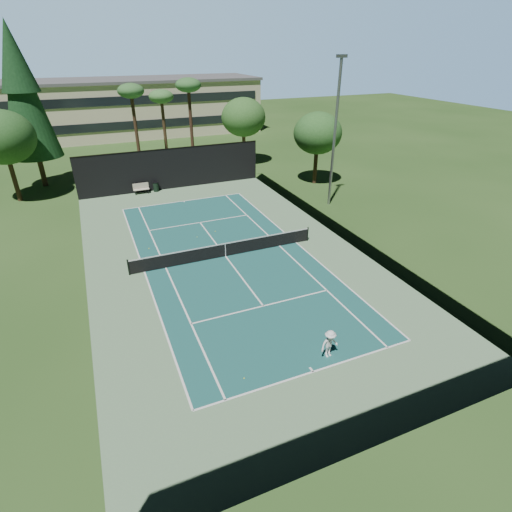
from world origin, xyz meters
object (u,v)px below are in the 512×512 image
(player, at_px, (330,344))
(tennis_ball_c, at_px, (215,231))
(park_bench, at_px, (141,188))
(tennis_ball_b, at_px, (197,237))
(trash_bin, at_px, (156,187))
(tennis_net, at_px, (225,249))
(tennis_ball_a, at_px, (244,378))
(tennis_ball_d, at_px, (149,249))

(player, distance_m, tennis_ball_c, 15.45)
(tennis_ball_c, relative_size, park_bench, 0.05)
(tennis_ball_b, height_order, tennis_ball_c, tennis_ball_c)
(trash_bin, bearing_deg, player, -83.63)
(trash_bin, bearing_deg, tennis_ball_b, -85.98)
(tennis_net, height_order, trash_bin, tennis_net)
(tennis_ball_c, xyz_separation_m, trash_bin, (-2.41, 11.54, 0.44))
(tennis_ball_a, relative_size, tennis_ball_b, 1.05)
(tennis_net, xyz_separation_m, trash_bin, (-1.82, 15.72, -0.08))
(tennis_ball_a, relative_size, park_bench, 0.04)
(tennis_ball_c, xyz_separation_m, park_bench, (-3.85, 11.43, 0.51))
(tennis_ball_b, xyz_separation_m, tennis_ball_c, (1.57, 0.42, 0.01))
(tennis_net, xyz_separation_m, player, (1.19, -11.25, 0.16))
(tennis_ball_d, relative_size, park_bench, 0.05)
(tennis_ball_b, bearing_deg, tennis_net, -75.38)
(trash_bin, bearing_deg, park_bench, -175.77)
(tennis_net, bearing_deg, tennis_ball_a, -105.04)
(player, distance_m, tennis_ball_a, 4.22)
(player, distance_m, tennis_ball_d, 15.60)
(tennis_ball_a, height_order, tennis_ball_b, tennis_ball_a)
(tennis_net, height_order, tennis_ball_b, tennis_net)
(tennis_net, bearing_deg, trash_bin, 96.61)
(tennis_ball_a, height_order, tennis_ball_d, tennis_ball_d)
(tennis_ball_d, bearing_deg, trash_bin, 77.20)
(player, relative_size, trash_bin, 1.52)
(tennis_net, xyz_separation_m, tennis_ball_b, (-0.98, 3.75, -0.53))
(tennis_ball_c, height_order, park_bench, park_bench)
(tennis_ball_c, bearing_deg, tennis_ball_d, -169.43)
(tennis_ball_a, bearing_deg, tennis_ball_c, 76.83)
(tennis_net, bearing_deg, tennis_ball_b, 104.62)
(tennis_ball_a, bearing_deg, tennis_net, 74.96)
(tennis_ball_a, bearing_deg, tennis_ball_d, 96.77)
(tennis_ball_d, bearing_deg, tennis_ball_b, 8.59)
(tennis_ball_b, bearing_deg, tennis_ball_d, -171.41)
(tennis_ball_a, xyz_separation_m, tennis_ball_b, (1.99, 14.81, -0.00))
(tennis_ball_b, xyz_separation_m, tennis_ball_d, (-3.69, -0.56, 0.01))
(player, bearing_deg, trash_bin, 89.68)
(tennis_ball_c, distance_m, tennis_ball_d, 5.35)
(tennis_net, height_order, tennis_ball_a, tennis_net)
(tennis_ball_b, height_order, park_bench, park_bench)
(player, height_order, tennis_ball_d, player)
(player, bearing_deg, tennis_net, 89.34)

